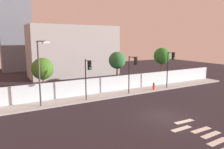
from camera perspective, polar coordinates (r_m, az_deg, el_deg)
ground_plane at (r=18.61m, az=13.81°, el=-10.97°), size 80.00×80.00×0.00m
sidewalk at (r=24.85m, az=0.65°, el=-5.33°), size 36.00×2.40×0.15m
perimeter_wall at (r=25.72m, az=-0.81°, el=-2.59°), size 36.00×0.18×1.80m
crosswalk_marking at (r=16.42m, az=23.14°, el=-14.29°), size 3.05×4.74×0.01m
traffic_light_left at (r=24.05m, az=5.58°, el=2.08°), size 0.36×1.39×4.36m
traffic_light_center at (r=27.94m, az=15.44°, el=3.22°), size 0.35×1.23×4.67m
traffic_light_right at (r=21.22m, az=-6.51°, el=0.90°), size 0.39×1.63×4.25m
street_lamp_curbside at (r=20.56m, az=-18.72°, el=1.65°), size 0.83×1.76×6.13m
fire_hydrant at (r=27.33m, az=11.12°, el=-3.00°), size 0.44×0.26×0.86m
roadside_tree_leftmost at (r=24.18m, az=-18.12°, el=1.47°), size 2.38×2.38×4.45m
roadside_tree_midleft at (r=27.61m, az=1.40°, el=3.76°), size 2.21×2.21×4.82m
roadside_tree_midright at (r=32.25m, az=13.24°, el=4.85°), size 2.41×2.41×5.20m
low_building_distant at (r=38.31m, az=-10.13°, el=6.22°), size 15.25×6.00×8.74m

